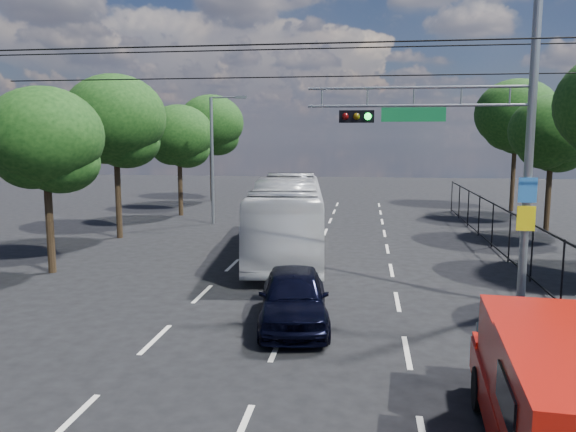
% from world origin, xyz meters
% --- Properties ---
extents(lane_markings, '(6.12, 38.00, 0.01)m').
position_xyz_m(lane_markings, '(-0.00, 14.00, 0.01)').
color(lane_markings, beige).
rests_on(lane_markings, ground).
extents(signal_mast, '(6.43, 0.39, 9.50)m').
position_xyz_m(signal_mast, '(5.28, 7.99, 5.24)').
color(signal_mast, slate).
rests_on(signal_mast, ground).
extents(streetlight_left, '(2.09, 0.22, 7.08)m').
position_xyz_m(streetlight_left, '(-6.33, 22.00, 3.94)').
color(streetlight_left, slate).
rests_on(streetlight_left, ground).
extents(utility_wires, '(22.00, 5.04, 0.74)m').
position_xyz_m(utility_wires, '(0.00, 8.83, 7.23)').
color(utility_wires, black).
rests_on(utility_wires, ground).
extents(fence_right, '(0.06, 34.03, 2.00)m').
position_xyz_m(fence_right, '(7.60, 12.17, 1.03)').
color(fence_right, black).
rests_on(fence_right, ground).
extents(tree_right_d, '(4.32, 4.32, 7.02)m').
position_xyz_m(tree_right_d, '(11.42, 22.02, 4.85)').
color(tree_right_d, black).
rests_on(tree_right_d, ground).
extents(tree_right_e, '(5.28, 5.28, 8.58)m').
position_xyz_m(tree_right_e, '(11.62, 30.02, 5.94)').
color(tree_right_e, black).
rests_on(tree_right_e, ground).
extents(tree_left_b, '(4.08, 4.08, 6.63)m').
position_xyz_m(tree_left_b, '(-9.18, 10.02, 4.58)').
color(tree_left_b, black).
rests_on(tree_left_b, ground).
extents(tree_left_c, '(4.80, 4.80, 7.80)m').
position_xyz_m(tree_left_c, '(-9.78, 17.02, 5.40)').
color(tree_left_c, black).
rests_on(tree_left_c, ground).
extents(tree_left_d, '(4.20, 4.20, 6.83)m').
position_xyz_m(tree_left_d, '(-9.38, 25.02, 4.72)').
color(tree_left_d, black).
rests_on(tree_left_d, ground).
extents(tree_left_e, '(4.92, 4.92, 7.99)m').
position_xyz_m(tree_left_e, '(-9.58, 33.02, 5.53)').
color(tree_left_e, black).
rests_on(tree_left_e, ground).
extents(red_pickup, '(2.54, 5.94, 2.16)m').
position_xyz_m(red_pickup, '(4.92, -0.47, 1.15)').
color(red_pickup, black).
rests_on(red_pickup, ground).
extents(navy_hatchback, '(2.30, 4.56, 1.49)m').
position_xyz_m(navy_hatchback, '(0.19, 5.56, 0.74)').
color(navy_hatchback, black).
rests_on(navy_hatchback, ground).
extents(white_bus, '(3.87, 11.70, 3.20)m').
position_xyz_m(white_bus, '(-1.18, 14.31, 1.60)').
color(white_bus, silver).
rests_on(white_bus, ground).
extents(white_van, '(1.70, 3.83, 1.22)m').
position_xyz_m(white_van, '(-3.00, 18.65, 0.61)').
color(white_van, silver).
rests_on(white_van, ground).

